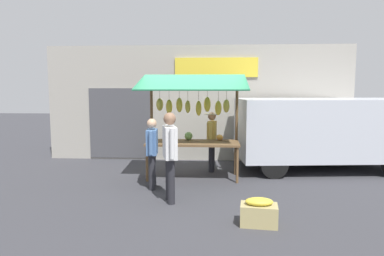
# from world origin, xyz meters

# --- Properties ---
(ground_plane) EXTENTS (40.00, 40.00, 0.00)m
(ground_plane) POSITION_xyz_m (0.00, 0.00, 0.00)
(ground_plane) COLOR #38383D
(street_backdrop) EXTENTS (9.00, 0.30, 3.40)m
(street_backdrop) POSITION_xyz_m (0.04, -2.20, 1.70)
(street_backdrop) COLOR #9E998E
(street_backdrop) RESTS_ON ground
(market_stall) EXTENTS (2.50, 1.46, 2.50)m
(market_stall) POSITION_xyz_m (0.01, -0.07, 1.55)
(market_stall) COLOR brown
(market_stall) RESTS_ON ground
(vendor_with_sunhat) EXTENTS (0.40, 0.67, 1.54)m
(vendor_with_sunhat) POSITION_xyz_m (-0.45, -0.75, 0.90)
(vendor_with_sunhat) COLOR #232328
(vendor_with_sunhat) RESTS_ON ground
(shopper_with_ponytail) EXTENTS (0.35, 0.70, 1.71)m
(shopper_with_ponytail) POSITION_xyz_m (0.32, 1.78, 1.00)
(shopper_with_ponytail) COLOR #232328
(shopper_with_ponytail) RESTS_ON ground
(shopper_in_striped_shirt) EXTENTS (0.26, 0.66, 1.52)m
(shopper_in_striped_shirt) POSITION_xyz_m (0.82, 0.92, 0.86)
(shopper_in_striped_shirt) COLOR #232328
(shopper_in_striped_shirt) RESTS_ON ground
(parked_van) EXTENTS (4.57, 2.29, 1.88)m
(parked_van) POSITION_xyz_m (-3.20, -1.05, 1.12)
(parked_van) COLOR silver
(parked_van) RESTS_ON ground
(produce_crate_near) EXTENTS (0.62, 0.42, 0.45)m
(produce_crate_near) POSITION_xyz_m (-1.23, 2.84, 0.21)
(produce_crate_near) COLOR tan
(produce_crate_near) RESTS_ON ground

